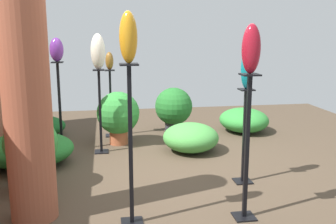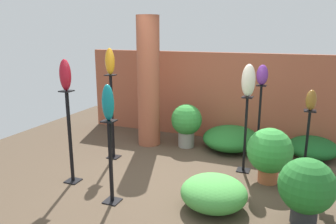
{
  "view_description": "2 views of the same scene",
  "coord_description": "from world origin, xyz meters",
  "views": [
    {
      "loc": [
        -4.65,
        0.81,
        1.75
      ],
      "look_at": [
        0.24,
        0.02,
        0.71
      ],
      "focal_mm": 42.0,
      "sensor_mm": 36.0,
      "label": 1
    },
    {
      "loc": [
        1.64,
        -4.05,
        2.16
      ],
      "look_at": [
        -0.13,
        0.26,
        1.01
      ],
      "focal_mm": 35.0,
      "sensor_mm": 36.0,
      "label": 2
    }
  ],
  "objects": [
    {
      "name": "pedestal_amber",
      "position": [
        -1.31,
        0.61,
        0.68
      ],
      "size": [
        0.2,
        0.2,
        1.47
      ],
      "color": "black",
      "rests_on": "ground"
    },
    {
      "name": "art_vase_ivory",
      "position": [
        0.91,
        0.9,
        1.45
      ],
      "size": [
        0.2,
        0.2,
        0.49
      ],
      "primitive_type": "ellipsoid",
      "color": "beige",
      "rests_on": "pedestal_ivory"
    },
    {
      "name": "potted_plant_mid_left",
      "position": [
        1.8,
        -0.33,
        0.45
      ],
      "size": [
        0.64,
        0.64,
        0.79
      ],
      "color": "#2D2D33",
      "rests_on": "ground"
    },
    {
      "name": "art_vase_ruby",
      "position": [
        -1.36,
        -0.45,
        1.58
      ],
      "size": [
        0.15,
        0.17,
        0.43
      ],
      "primitive_type": "ellipsoid",
      "color": "maroon",
      "rests_on": "pedestal_ruby"
    },
    {
      "name": "foliage_bed_east",
      "position": [
        0.75,
        -0.4,
        0.21
      ],
      "size": [
        0.83,
        0.81,
        0.41
      ],
      "primitive_type": "ellipsoid",
      "color": "#479942",
      "rests_on": "ground"
    },
    {
      "name": "pedestal_teal",
      "position": [
        -0.51,
        -0.74,
        0.5
      ],
      "size": [
        0.2,
        0.2,
        1.1
      ],
      "color": "black",
      "rests_on": "ground"
    },
    {
      "name": "art_vase_violet",
      "position": [
        1.04,
        1.46,
        1.47
      ],
      "size": [
        0.19,
        0.19,
        0.33
      ],
      "primitive_type": "ellipsoid",
      "color": "#6B2D8C",
      "rests_on": "pedestal_violet"
    },
    {
      "name": "potted_plant_front_right",
      "position": [
        1.31,
        0.63,
        0.47
      ],
      "size": [
        0.66,
        0.66,
        0.82
      ],
      "color": "#B25B38",
      "rests_on": "ground"
    },
    {
      "name": "pedestal_ruby",
      "position": [
        -1.36,
        -0.45,
        0.63
      ],
      "size": [
        0.2,
        0.2,
        1.37
      ],
      "color": "black",
      "rests_on": "ground"
    },
    {
      "name": "brick_pillar",
      "position": [
        -1.04,
        1.51,
        1.23
      ],
      "size": [
        0.43,
        0.43,
        2.46
      ],
      "primitive_type": "cylinder",
      "color": "#9E5138",
      "rests_on": "ground"
    },
    {
      "name": "brick_wall_back",
      "position": [
        0.0,
        2.4,
        0.88
      ],
      "size": [
        5.6,
        0.12,
        1.76
      ],
      "primitive_type": "cube",
      "color": "#9E5138",
      "rests_on": "ground"
    },
    {
      "name": "pedestal_ivory",
      "position": [
        0.91,
        0.9,
        0.55
      ],
      "size": [
        0.2,
        0.2,
        1.2
      ],
      "color": "black",
      "rests_on": "ground"
    },
    {
      "name": "pedestal_violet",
      "position": [
        1.04,
        1.46,
        0.6
      ],
      "size": [
        0.2,
        0.2,
        1.31
      ],
      "color": "black",
      "rests_on": "ground"
    },
    {
      "name": "ground_plane",
      "position": [
        0.0,
        0.0,
        0.0
      ],
      "size": [
        8.0,
        8.0,
        0.0
      ],
      "primitive_type": "plane",
      "color": "#4C3D2D"
    },
    {
      "name": "potted_plant_mid_right",
      "position": [
        -0.32,
        1.64,
        0.49
      ],
      "size": [
        0.59,
        0.59,
        0.83
      ],
      "color": "gray",
      "rests_on": "ground"
    },
    {
      "name": "art_vase_teal",
      "position": [
        -0.51,
        -0.74,
        1.32
      ],
      "size": [
        0.15,
        0.14,
        0.45
      ],
      "primitive_type": "ellipsoid",
      "color": "#0F727A",
      "rests_on": "pedestal_teal"
    },
    {
      "name": "foliage_bed_west",
      "position": [
        1.93,
        1.97,
        0.17
      ],
      "size": [
        0.85,
        0.96,
        0.34
      ],
      "primitive_type": "ellipsoid",
      "color": "#195923",
      "rests_on": "ground"
    },
    {
      "name": "art_vase_bronze",
      "position": [
        1.79,
        0.73,
        1.25
      ],
      "size": [
        0.14,
        0.13,
        0.29
      ],
      "primitive_type": "ellipsoid",
      "color": "brown",
      "rests_on": "pedestal_bronze"
    },
    {
      "name": "foliage_bed_center",
      "position": [
        0.51,
        1.83,
        0.21
      ],
      "size": [
        1.04,
        1.16,
        0.41
      ],
      "primitive_type": "ellipsoid",
      "color": "#236B28",
      "rests_on": "ground"
    },
    {
      "name": "pedestal_bronze",
      "position": [
        1.79,
        0.73,
        0.51
      ],
      "size": [
        0.2,
        0.2,
        1.11
      ],
      "color": "black",
      "rests_on": "ground"
    },
    {
      "name": "art_vase_amber",
      "position": [
        -1.31,
        0.61,
        1.68
      ],
      "size": [
        0.16,
        0.15,
        0.44
      ],
      "primitive_type": "ellipsoid",
      "color": "orange",
      "rests_on": "pedestal_amber"
    }
  ]
}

